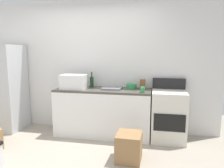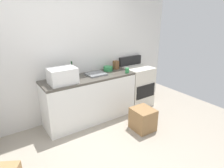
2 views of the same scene
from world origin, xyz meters
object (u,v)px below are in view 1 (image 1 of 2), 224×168
Objects in this scene: microwave at (74,82)px; cardboard_box_large at (129,147)px; coffee_mug at (143,90)px; wine_bottle at (92,82)px; knife_block at (143,84)px; mixing_bowl at (131,86)px; refrigerator at (5,88)px; stove_oven at (168,115)px.

cardboard_box_large is at bearing -34.99° from microwave.
microwave reaches higher than coffee_mug.
wine_bottle reaches higher than knife_block.
microwave is 1.09m from mixing_bowl.
microwave reaches higher than mixing_bowl.
cardboard_box_large is (0.08, -1.03, -0.74)m from mixing_bowl.
mixing_bowl is (2.58, 0.19, 0.08)m from refrigerator.
mixing_bowl reaches higher than cardboard_box_large.
stove_oven is at bearing 24.88° from coffee_mug.
cardboard_box_large is at bearing -17.45° from refrigerator.
coffee_mug is at bearing -5.65° from microwave.
refrigerator is 3.29m from stove_oven.
knife_block is at bearing 163.37° from stove_oven.
mixing_bowl is 1.27m from cardboard_box_large.
coffee_mug is at bearing -20.12° from wine_bottle.
coffee_mug reaches higher than mixing_bowl.
coffee_mug is 0.53× the size of mixing_bowl.
refrigerator reaches higher than stove_oven.
cardboard_box_large is (0.87, -1.05, -0.80)m from wine_bottle.
refrigerator reaches higher than wine_bottle.
wine_bottle reaches higher than mixing_bowl.
microwave is at bearing -1.15° from refrigerator.
refrigerator is 9.61× the size of knife_block.
coffee_mug is 0.24× the size of cardboard_box_large.
cardboard_box_large is at bearing -96.80° from knife_block.
refrigerator is at bearing 176.76° from coffee_mug.
wine_bottle reaches higher than stove_oven.
coffee_mug is at bearing 77.69° from cardboard_box_large.
mixing_bowl is at bearing 94.65° from cardboard_box_large.
microwave is 4.60× the size of coffee_mug.
coffee_mug is (2.81, -0.16, 0.09)m from refrigerator.
stove_oven reaches higher than coffee_mug.
stove_oven is 1.85m from microwave.
microwave reaches higher than stove_oven.
knife_block reaches higher than cardboard_box_large.
refrigerator is at bearing 162.55° from cardboard_box_large.
knife_block is (2.78, 0.20, 0.13)m from refrigerator.
wine_bottle reaches higher than microwave.
coffee_mug is at bearing -86.15° from knife_block.
stove_oven is 6.11× the size of knife_block.
refrigerator is at bearing -179.03° from stove_oven.
refrigerator reaches higher than mixing_bowl.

